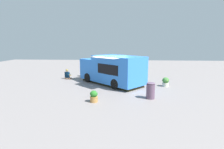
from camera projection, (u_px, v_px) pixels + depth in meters
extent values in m
plane|color=gray|center=(110.00, 86.00, 13.19)|extent=(40.00, 40.00, 0.00)
cube|color=#2F79DF|center=(118.00, 70.00, 13.18)|extent=(4.16, 4.27, 2.01)
cube|color=#2F79DF|center=(96.00, 68.00, 15.13)|extent=(2.64, 2.61, 1.65)
cube|color=#23212D|center=(90.00, 64.00, 15.64)|extent=(1.31, 1.20, 0.63)
cube|color=black|center=(107.00, 69.00, 12.41)|extent=(1.42, 1.55, 0.70)
cube|color=white|center=(104.00, 58.00, 12.06)|extent=(1.97, 2.08, 0.03)
cube|color=black|center=(111.00, 82.00, 13.95)|extent=(4.75, 4.97, 0.20)
cylinder|color=black|center=(106.00, 75.00, 15.76)|extent=(0.66, 0.69, 0.74)
cylinder|color=black|center=(88.00, 78.00, 14.42)|extent=(0.66, 0.69, 0.74)
cylinder|color=black|center=(133.00, 80.00, 13.52)|extent=(0.66, 0.69, 0.74)
cylinder|color=black|center=(115.00, 84.00, 12.18)|extent=(0.66, 0.69, 0.74)
ellipsoid|color=#815E47|center=(67.00, 78.00, 15.77)|extent=(0.60, 0.65, 0.12)
cube|color=#815E47|center=(68.00, 79.00, 15.59)|extent=(0.23, 0.38, 0.11)
cube|color=#815E47|center=(70.00, 78.00, 15.77)|extent=(0.23, 0.38, 0.11)
cube|color=#09233C|center=(67.00, 75.00, 15.71)|extent=(0.34, 0.43, 0.51)
sphere|color=tan|center=(67.00, 71.00, 15.65)|extent=(0.23, 0.23, 0.23)
sphere|color=olive|center=(67.00, 70.00, 15.64)|extent=(0.23, 0.23, 0.23)
cube|color=#09233C|center=(68.00, 74.00, 15.54)|extent=(0.21, 0.35, 0.27)
cube|color=#09233C|center=(69.00, 74.00, 15.74)|extent=(0.21, 0.35, 0.27)
cylinder|color=gold|center=(70.00, 75.00, 15.58)|extent=(0.26, 0.30, 0.08)
cube|color=#60A23E|center=(70.00, 75.00, 15.58)|extent=(0.20, 0.23, 0.02)
cylinder|color=beige|center=(84.00, 74.00, 16.93)|extent=(0.53, 0.53, 0.39)
torus|color=beige|center=(84.00, 73.00, 16.90)|extent=(0.55, 0.55, 0.04)
ellipsoid|color=#24552C|center=(84.00, 70.00, 16.86)|extent=(0.56, 0.56, 0.48)
sphere|color=#E8D84B|center=(85.00, 69.00, 16.98)|extent=(0.07, 0.07, 0.07)
sphere|color=#DCF642|center=(82.00, 69.00, 16.92)|extent=(0.07, 0.07, 0.07)
sphere|color=#EDF144|center=(86.00, 69.00, 17.00)|extent=(0.07, 0.07, 0.07)
sphere|color=#E7DF52|center=(84.00, 70.00, 16.65)|extent=(0.06, 0.06, 0.06)
sphere|color=#DDE143|center=(84.00, 69.00, 16.68)|extent=(0.09, 0.09, 0.09)
sphere|color=#DDEA36|center=(86.00, 69.00, 16.84)|extent=(0.05, 0.05, 0.05)
cylinder|color=#B27E41|center=(94.00, 99.00, 9.59)|extent=(0.41, 0.41, 0.30)
torus|color=#B4833E|center=(94.00, 97.00, 9.57)|extent=(0.44, 0.44, 0.04)
ellipsoid|color=#297326|center=(94.00, 94.00, 9.54)|extent=(0.42, 0.42, 0.35)
sphere|color=#B545A5|center=(95.00, 91.00, 9.63)|extent=(0.09, 0.09, 0.09)
sphere|color=purple|center=(93.00, 92.00, 9.64)|extent=(0.06, 0.06, 0.06)
sphere|color=purple|center=(96.00, 92.00, 9.48)|extent=(0.07, 0.07, 0.07)
sphere|color=purple|center=(93.00, 92.00, 9.66)|extent=(0.09, 0.09, 0.09)
cylinder|color=beige|center=(165.00, 84.00, 13.05)|extent=(0.44, 0.44, 0.27)
torus|color=beige|center=(166.00, 83.00, 13.03)|extent=(0.47, 0.47, 0.04)
ellipsoid|color=#3F7936|center=(166.00, 80.00, 13.00)|extent=(0.49, 0.49, 0.42)
sphere|color=yellow|center=(166.00, 80.00, 12.80)|extent=(0.07, 0.07, 0.07)
sphere|color=yellow|center=(168.00, 79.00, 13.01)|extent=(0.05, 0.05, 0.05)
sphere|color=yellow|center=(167.00, 80.00, 12.79)|extent=(0.08, 0.08, 0.08)
sphere|color=#E3D04D|center=(168.00, 79.00, 13.04)|extent=(0.07, 0.07, 0.07)
cylinder|color=#5D455B|center=(151.00, 91.00, 10.13)|extent=(0.49, 0.49, 0.85)
ellipsoid|color=#644C63|center=(151.00, 83.00, 10.05)|extent=(0.50, 0.50, 0.11)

